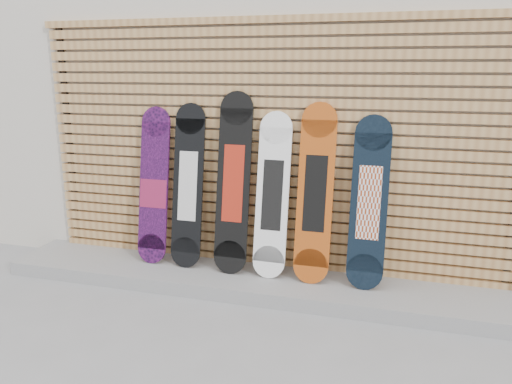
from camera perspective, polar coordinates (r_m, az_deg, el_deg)
ground at (r=3.84m, az=-0.35°, el=-15.30°), size 80.00×80.00×0.00m
building at (r=6.72m, az=12.45°, el=13.10°), size 12.00×5.00×3.60m
concrete_step at (r=4.43m, az=0.24°, el=-10.20°), size 4.60×0.70×0.12m
slat_wall at (r=4.37m, az=1.28°, el=5.20°), size 4.26×0.08×2.29m
snowboard_0 at (r=4.66m, az=-11.59°, el=0.58°), size 0.28×0.28×1.42m
snowboard_1 at (r=4.50m, az=-7.77°, el=0.67°), size 0.28×0.29×1.46m
snowboard_2 at (r=4.33m, az=-2.59°, el=0.98°), size 0.30×0.31×1.57m
snowboard_3 at (r=4.26m, az=1.90°, el=-0.37°), size 0.28×0.31×1.41m
snowboard_4 at (r=4.17m, az=6.78°, el=-0.18°), size 0.30×0.32×1.49m
snowboard_5 at (r=4.14m, az=12.79°, el=-1.20°), size 0.30×0.32×1.40m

